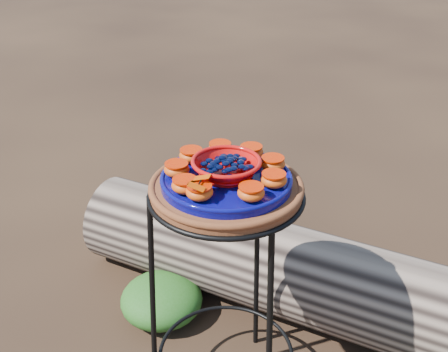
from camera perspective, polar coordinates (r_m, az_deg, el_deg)
The scene contains 18 objects.
plant_stand at distance 1.63m, azimuth 0.20°, elevation -12.59°, with size 0.44×0.44×0.70m, color black, non-canonical shape.
terracotta_saucer at distance 1.42m, azimuth 0.23°, elevation -1.40°, with size 0.38×0.38×0.03m, color #5C2613.
cobalt_plate at distance 1.41m, azimuth 0.23°, elevation -0.46°, with size 0.33×0.33×0.02m, color #040041.
red_bowl at distance 1.39m, azimuth 0.23°, elevation 0.76°, with size 0.16×0.16×0.05m, color red, non-canonical shape.
glass_gems at distance 1.37m, azimuth 0.23°, elevation 2.01°, with size 0.13×0.13×0.02m, color black, non-canonical shape.
orange_half_0 at distance 1.30m, azimuth -2.50°, elevation -1.64°, with size 0.06×0.06×0.04m, color #B13C09.
orange_half_1 at distance 1.30m, azimuth 2.77°, elevation -1.71°, with size 0.06×0.06×0.04m, color #B13C09.
orange_half_2 at distance 1.36m, azimuth 5.07°, elevation -0.38°, with size 0.06×0.06×0.04m, color #B13C09.
orange_half_3 at distance 1.43m, azimuth 4.96°, elevation 1.26°, with size 0.06×0.06×0.04m, color #B13C09.
orange_half_4 at distance 1.49m, azimuth 2.79°, elevation 2.45°, with size 0.06×0.06×0.04m, color #B13C09.
orange_half_5 at distance 1.50m, azimuth -0.40°, elevation 2.76°, with size 0.06×0.06×0.04m, color #B13C09.
orange_half_6 at distance 1.47m, azimuth -3.34°, elevation 2.10°, with size 0.06×0.06×0.04m, color #B13C09.
orange_half_7 at distance 1.40m, azimuth -4.83°, elevation 0.67°, with size 0.06×0.06×0.04m, color #B13C09.
orange_half_8 at distance 1.33m, azimuth -4.00°, elevation -0.95°, with size 0.06×0.06×0.04m, color #B13C09.
butterfly at distance 1.29m, azimuth -2.52°, elevation -0.68°, with size 0.08×0.05×0.01m, color #CA3D00, non-canonical shape.
driftwood_log at distance 2.03m, azimuth 8.91°, elevation -10.19°, with size 1.77×0.46×0.33m, color black, non-canonical shape.
foliage_left at distance 2.08m, azimuth -6.36°, elevation -12.23°, with size 0.30×0.30×0.15m, color #205315.
foliage_back at distance 2.33m, azimuth 1.83°, elevation -6.71°, with size 0.32×0.32×0.16m, color #205315.
Camera 1 is at (0.57, -1.09, 1.42)m, focal length 45.00 mm.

